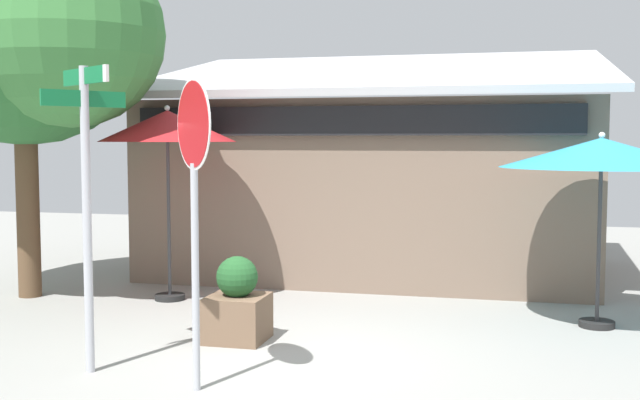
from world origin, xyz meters
name	(u,v)px	position (x,y,z in m)	size (l,w,h in m)	color
ground_plane	(297,358)	(0.00, 0.00, -0.05)	(28.00, 28.00, 0.10)	gray
cafe_building	(376,182)	(-0.12, 5.74, 1.59)	(7.86, 5.28, 4.09)	#705B4C
street_sign_post	(86,186)	(-1.85, -1.15, 1.88)	(0.79, 0.74, 3.06)	#A8AAB2
stop_sign	(194,171)	(-0.58, -1.42, 2.06)	(0.59, 0.62, 2.90)	#A8AAB2
patio_umbrella_crimson_left	(167,128)	(-2.58, 2.34, 2.51)	(1.98, 1.98, 2.83)	black
patio_umbrella_teal_center	(601,154)	(3.32, 2.08, 2.16)	(2.48, 2.48, 2.44)	black
shade_tree	(33,18)	(-4.48, 1.95, 4.09)	(4.30, 3.87, 6.12)	brown
sidewalk_planter	(237,305)	(-0.83, 0.37, 0.42)	(0.67, 0.67, 0.99)	brown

